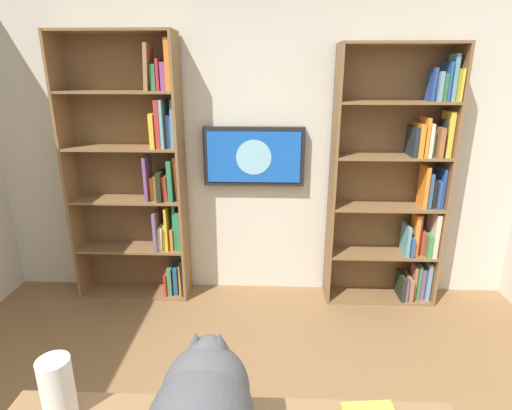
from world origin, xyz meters
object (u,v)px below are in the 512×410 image
bookshelf_right (141,175)px  paper_towel_roll (57,388)px  wall_mounted_tv (254,157)px  bookshelf_left (401,186)px

bookshelf_right → paper_towel_roll: size_ratio=9.86×
bookshelf_right → wall_mounted_tv: 0.95m
bookshelf_left → paper_towel_roll: size_ratio=9.45×
bookshelf_right → paper_towel_roll: (-0.36, 2.12, -0.23)m
wall_mounted_tv → bookshelf_left: bearing=176.1°
wall_mounted_tv → bookshelf_right: bearing=4.9°
bookshelf_left → wall_mounted_tv: 1.22m
wall_mounted_tv → paper_towel_roll: bearing=75.4°
bookshelf_left → paper_towel_roll: bookshelf_left is taller
paper_towel_roll → bookshelf_left: bearing=-129.9°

